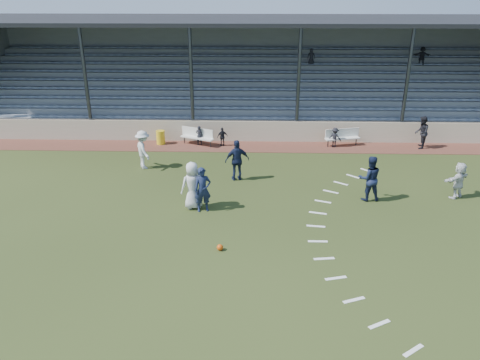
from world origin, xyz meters
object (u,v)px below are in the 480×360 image
object	(u,v)px
football	(220,247)
trash_bin	(161,137)
bench_right	(342,136)
player_navy_lead	(203,190)
player_white_lead	(193,185)
official	(422,132)
bench_left	(197,135)

from	to	relation	value
football	trash_bin	bearing A→B (deg)	110.00
bench_right	player_navy_lead	bearing A→B (deg)	-142.80
player_white_lead	player_navy_lead	size ratio (longest dim) A/B	1.07
bench_right	trash_bin	bearing A→B (deg)	167.06
trash_bin	football	xyz separation A→B (m)	(4.19, -11.51, -0.30)
trash_bin	player_white_lead	bearing A→B (deg)	-70.69
player_white_lead	official	bearing A→B (deg)	-169.70
football	player_navy_lead	world-z (taller)	player_navy_lead
official	bench_right	bearing A→B (deg)	-75.95
bench_left	player_white_lead	distance (m)	8.19
player_navy_lead	football	bearing A→B (deg)	-89.16
trash_bin	official	world-z (taller)	official
player_navy_lead	player_white_lead	bearing A→B (deg)	132.69
football	official	bearing A→B (deg)	47.15
player_white_lead	bench_right	bearing A→B (deg)	-155.71
football	bench_right	bearing A→B (deg)	62.10
player_navy_lead	bench_left	bearing A→B (deg)	82.72
bench_right	official	xyz separation A→B (m)	(4.28, -0.36, 0.33)
player_navy_lead	bench_right	bearing A→B (deg)	35.25
bench_left	trash_bin	world-z (taller)	bench_left
player_white_lead	bench_left	bearing A→B (deg)	-108.38
bench_left	player_navy_lead	bearing A→B (deg)	-58.07
player_white_lead	player_navy_lead	bearing A→B (deg)	124.35
bench_right	player_navy_lead	size ratio (longest dim) A/B	1.10
bench_right	player_white_lead	xyz separation A→B (m)	(-7.46, -8.27, 0.40)
trash_bin	football	world-z (taller)	trash_bin
bench_right	player_white_lead	bearing A→B (deg)	-145.41
trash_bin	player_navy_lead	distance (m)	9.10
bench_left	football	world-z (taller)	bench_left
bench_right	football	distance (m)	13.13
official	football	bearing A→B (deg)	-23.94
football	player_navy_lead	distance (m)	3.28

